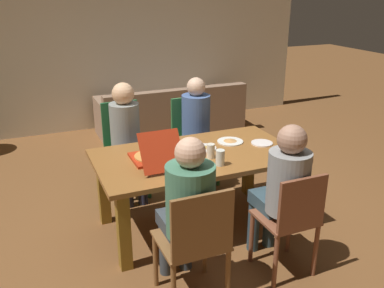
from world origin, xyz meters
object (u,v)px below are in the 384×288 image
at_px(person_2, 283,185).
at_px(couch, 171,116).
at_px(chair_1, 124,145).
at_px(plate_1, 262,143).
at_px(chair_0, 193,136).
at_px(drinking_glass_0, 211,151).
at_px(person_1, 127,132).
at_px(pizza_box_0, 154,156).
at_px(person_3, 187,204).
at_px(drinking_glass_1, 220,158).
at_px(chair_2, 292,218).
at_px(dining_table, 196,166).
at_px(person_0, 198,124).
at_px(chair_3, 196,240).
at_px(plate_2, 230,141).
at_px(plate_0, 204,148).

xyz_separation_m(person_2, couch, (0.34, 3.45, -0.46)).
height_order(chair_1, plate_1, chair_1).
bearing_deg(chair_1, chair_0, -2.39).
height_order(chair_0, drinking_glass_0, chair_0).
distance_m(chair_0, drinking_glass_0, 1.16).
height_order(chair_1, drinking_glass_0, chair_1).
bearing_deg(drinking_glass_0, person_1, 117.66).
bearing_deg(plate_1, person_1, 142.79).
height_order(chair_0, pizza_box_0, pizza_box_0).
relative_size(person_3, drinking_glass_1, 9.14).
bearing_deg(pizza_box_0, drinking_glass_0, -14.14).
xyz_separation_m(chair_2, plate_1, (0.31, 0.96, 0.22)).
relative_size(chair_0, drinking_glass_0, 7.54).
height_order(chair_0, plate_1, chair_0).
xyz_separation_m(chair_1, plate_1, (1.11, -1.00, 0.20)).
distance_m(dining_table, person_2, 0.91).
distance_m(person_0, person_1, 0.80).
bearing_deg(person_0, pizza_box_0, -133.32).
height_order(chair_0, chair_2, chair_0).
height_order(chair_2, pizza_box_0, pizza_box_0).
height_order(chair_0, person_1, person_1).
distance_m(chair_0, drinking_glass_1, 1.32).
bearing_deg(drinking_glass_0, chair_3, -120.92).
relative_size(person_1, pizza_box_0, 2.29).
bearing_deg(plate_2, drinking_glass_0, -140.58).
xyz_separation_m(pizza_box_0, couch, (1.11, 2.63, -0.51)).
relative_size(chair_3, plate_0, 4.05).
distance_m(dining_table, chair_3, 1.07).
xyz_separation_m(person_0, drinking_glass_1, (-0.28, -1.12, 0.07)).
distance_m(dining_table, drinking_glass_0, 0.23).
height_order(chair_2, person_3, person_3).
distance_m(plate_0, couch, 2.65).
bearing_deg(drinking_glass_0, person_0, 72.97).
height_order(dining_table, plate_2, plate_2).
bearing_deg(person_2, couch, 84.34).
bearing_deg(person_1, person_0, -1.76).
bearing_deg(drinking_glass_0, chair_1, 114.29).
bearing_deg(couch, chair_2, -95.43).
height_order(dining_table, person_3, person_3).
bearing_deg(dining_table, person_3, -117.25).
height_order(person_3, drinking_glass_1, person_3).
height_order(chair_3, drinking_glass_0, chair_3).
xyz_separation_m(dining_table, person_1, (-0.43, 0.84, 0.12)).
relative_size(person_1, drinking_glass_1, 9.11).
bearing_deg(couch, chair_3, -107.51).
relative_size(chair_3, drinking_glass_0, 7.24).
distance_m(chair_3, couch, 3.79).
bearing_deg(person_1, person_2, -64.36).
xyz_separation_m(chair_1, drinking_glass_1, (0.51, -1.30, 0.26)).
height_order(chair_3, plate_0, chair_3).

